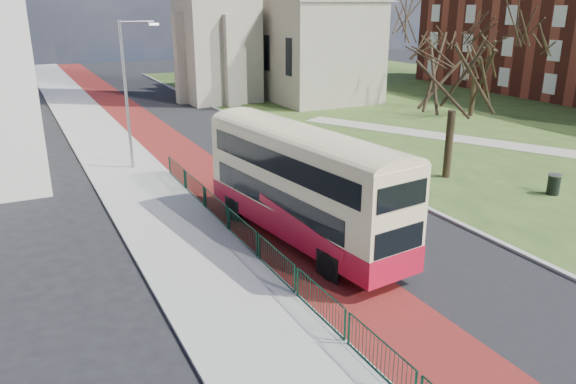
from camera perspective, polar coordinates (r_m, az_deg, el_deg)
ground at (r=19.06m, az=10.12°, el=-9.74°), size 160.00×160.00×0.00m
road_carriageway at (r=36.42m, az=-6.86°, el=4.31°), size 9.00×120.00×0.01m
bus_lane at (r=35.63m, az=-10.95°, el=3.78°), size 3.40×120.00×0.01m
pavement_west at (r=34.83m, az=-16.96°, el=3.05°), size 4.00×120.00×0.12m
kerb_west at (r=35.19m, az=-13.77°, el=3.49°), size 0.25×120.00×0.13m
kerb_east at (r=39.90m, az=-1.63°, el=5.80°), size 0.25×80.00×0.13m
grass_green at (r=51.42m, az=19.07°, el=7.66°), size 40.00×80.00×0.04m
footpath at (r=39.26m, az=25.20°, el=3.77°), size 18.84×32.82×0.03m
pedestrian_railing at (r=20.57m, az=-3.17°, el=-5.52°), size 0.07×24.00×1.12m
streetlamp at (r=32.11m, az=-15.91°, el=10.16°), size 2.13×0.18×8.00m
bus at (r=21.48m, az=1.47°, el=1.13°), size 3.74×10.69×4.38m
winter_tree_near at (r=30.30m, az=16.83°, el=13.18°), size 7.64×7.64×9.28m
winter_tree_far at (r=48.84m, az=18.72°, el=13.81°), size 7.14×7.14×8.04m
litter_bin at (r=30.33m, az=25.39°, el=0.72°), size 0.77×0.77×1.02m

